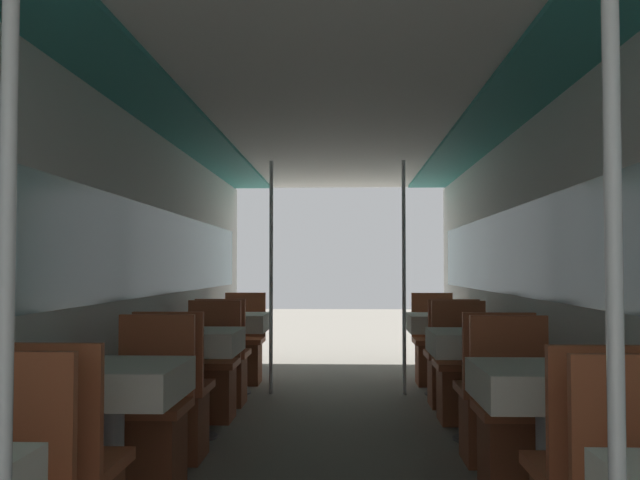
% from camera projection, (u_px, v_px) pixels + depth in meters
% --- Properties ---
extents(wall_left, '(0.05, 10.07, 2.25)m').
position_uv_depth(wall_left, '(111.00, 276.00, 4.48)').
color(wall_left, silver).
rests_on(wall_left, ground_plane).
extents(wall_right, '(0.05, 10.07, 2.25)m').
position_uv_depth(wall_right, '(559.00, 277.00, 4.38)').
color(wall_right, silver).
rests_on(wall_right, ground_plane).
extents(ceiling_panel, '(2.80, 10.07, 0.07)m').
position_uv_depth(ceiling_panel, '(332.00, 96.00, 4.48)').
color(ceiling_panel, white).
rests_on(ceiling_panel, wall_left).
extents(support_pole_left_0, '(0.04, 0.04, 2.25)m').
position_uv_depth(support_pole_left_0, '(6.00, 308.00, 1.52)').
color(support_pole_left_0, silver).
rests_on(support_pole_left_0, ground_plane).
extents(dining_table_left_1, '(0.64, 0.64, 0.76)m').
position_uv_depth(dining_table_left_1, '(113.00, 390.00, 3.31)').
color(dining_table_left_1, '#4C4C51').
rests_on(dining_table_left_1, ground_plane).
extents(chair_left_far_1, '(0.43, 0.43, 0.94)m').
position_uv_depth(chair_left_far_1, '(148.00, 435.00, 3.89)').
color(chair_left_far_1, brown).
rests_on(chair_left_far_1, ground_plane).
extents(dining_table_left_2, '(0.64, 0.64, 0.76)m').
position_uv_depth(dining_table_left_2, '(195.00, 347.00, 5.10)').
color(dining_table_left_2, '#4C4C51').
rests_on(dining_table_left_2, ground_plane).
extents(chair_left_near_2, '(0.43, 0.43, 0.94)m').
position_uv_depth(chair_left_near_2, '(174.00, 413.00, 4.49)').
color(chair_left_near_2, brown).
rests_on(chair_left_near_2, ground_plane).
extents(chair_left_far_2, '(0.43, 0.43, 0.94)m').
position_uv_depth(chair_left_far_2, '(210.00, 382.00, 5.68)').
color(chair_left_far_2, brown).
rests_on(chair_left_far_2, ground_plane).
extents(dining_table_left_3, '(0.64, 0.64, 0.76)m').
position_uv_depth(dining_table_left_3, '(234.00, 326.00, 6.89)').
color(dining_table_left_3, '#4C4C51').
rests_on(dining_table_left_3, ground_plane).
extents(chair_left_near_3, '(0.43, 0.43, 0.94)m').
position_uv_depth(chair_left_near_3, '(223.00, 371.00, 6.28)').
color(chair_left_near_3, brown).
rests_on(chair_left_near_3, ground_plane).
extents(chair_left_far_3, '(0.43, 0.43, 0.94)m').
position_uv_depth(chair_left_far_3, '(243.00, 355.00, 7.47)').
color(chair_left_far_3, brown).
rests_on(chair_left_far_3, ground_plane).
extents(support_pole_left_3, '(0.04, 0.04, 2.25)m').
position_uv_depth(support_pole_left_3, '(271.00, 276.00, 6.89)').
color(support_pole_left_3, silver).
rests_on(support_pole_left_3, ground_plane).
extents(support_pole_right_0, '(0.04, 0.04, 2.25)m').
position_uv_depth(support_pole_right_0, '(615.00, 309.00, 1.47)').
color(support_pole_right_0, silver).
rests_on(support_pole_right_0, ground_plane).
extents(dining_table_right_1, '(0.64, 0.64, 0.76)m').
position_uv_depth(dining_table_right_1, '(548.00, 393.00, 3.23)').
color(dining_table_right_1, '#4C4C51').
rests_on(dining_table_right_1, ground_plane).
extents(chair_right_far_1, '(0.43, 0.43, 0.94)m').
position_uv_depth(chair_right_far_1, '(517.00, 439.00, 3.81)').
color(chair_right_far_1, brown).
rests_on(chair_right_far_1, ground_plane).
extents(dining_table_right_2, '(0.64, 0.64, 0.76)m').
position_uv_depth(dining_table_right_2, '(476.00, 348.00, 5.02)').
color(dining_table_right_2, '#4C4C51').
rests_on(dining_table_right_2, ground_plane).
extents(chair_right_near_2, '(0.43, 0.43, 0.94)m').
position_uv_depth(chair_right_near_2, '(494.00, 415.00, 4.41)').
color(chair_right_near_2, brown).
rests_on(chair_right_near_2, ground_plane).
extents(chair_right_far_2, '(0.43, 0.43, 0.94)m').
position_uv_depth(chair_right_far_2, '(462.00, 384.00, 5.60)').
color(chair_right_far_2, brown).
rests_on(chair_right_far_2, ground_plane).
extents(dining_table_right_3, '(0.64, 0.64, 0.76)m').
position_uv_depth(dining_table_right_3, '(442.00, 327.00, 6.81)').
color(dining_table_right_3, '#4C4C51').
rests_on(dining_table_right_3, ground_plane).
extents(chair_right_near_3, '(0.43, 0.43, 0.94)m').
position_uv_depth(chair_right_near_3, '(451.00, 373.00, 6.21)').
color(chair_right_near_3, brown).
rests_on(chair_right_near_3, ground_plane).
extents(chair_right_far_3, '(0.43, 0.43, 0.94)m').
position_uv_depth(chair_right_far_3, '(434.00, 356.00, 7.39)').
color(chair_right_far_3, brown).
rests_on(chair_right_far_3, ground_plane).
extents(support_pole_right_3, '(0.04, 0.04, 2.25)m').
position_uv_depth(support_pole_right_3, '(404.00, 276.00, 6.85)').
color(support_pole_right_3, silver).
rests_on(support_pole_right_3, ground_plane).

